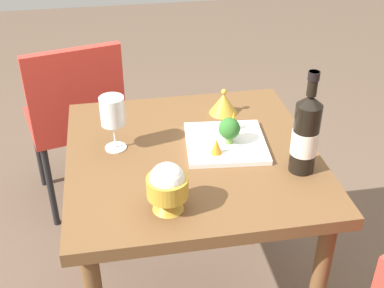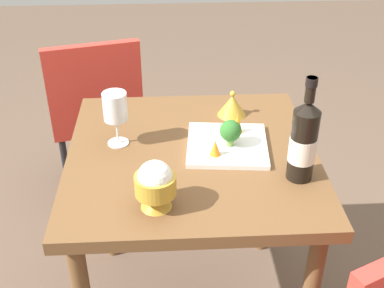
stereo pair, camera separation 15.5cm
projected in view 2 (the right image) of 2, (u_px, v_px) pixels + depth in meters
The scene contains 10 objects.
dining_table at pixel (192, 178), 1.62m from camera, with size 0.78×0.78×0.73m.
chair_by_wall at pixel (96, 106), 2.25m from camera, with size 0.48×0.48×0.85m.
wine_bottle at pixel (303, 141), 1.39m from camera, with size 0.08×0.08×0.32m.
wine_glass at pixel (115, 108), 1.54m from camera, with size 0.08×0.08×0.18m.
rice_bowl at pixel (155, 184), 1.30m from camera, with size 0.11×0.11×0.14m.
rice_bowl_lid at pixel (232, 105), 1.75m from camera, with size 0.10×0.10×0.09m.
serving_plate at pixel (227, 145), 1.59m from camera, with size 0.27×0.27×0.02m.
broccoli_floret at pixel (231, 131), 1.55m from camera, with size 0.07×0.07×0.09m.
carrot_garnish_left at pixel (238, 123), 1.62m from camera, with size 0.03×0.03×0.07m.
carrot_garnish_right at pixel (215, 148), 1.51m from camera, with size 0.03×0.03×0.05m.
Camera 2 is at (1.31, -0.07, 1.59)m, focal length 46.92 mm.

